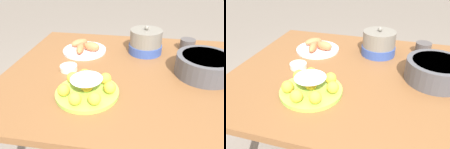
% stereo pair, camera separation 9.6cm
% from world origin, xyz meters
% --- Properties ---
extents(dining_table, '(1.24, 0.98, 0.75)m').
position_xyz_m(dining_table, '(0.00, 0.00, 0.65)').
color(dining_table, brown).
rests_on(dining_table, ground_plane).
extents(cake_plate, '(0.26, 0.26, 0.08)m').
position_xyz_m(cake_plate, '(-0.17, -0.22, 0.78)').
color(cake_plate, '#99CC4C').
rests_on(cake_plate, dining_table).
extents(serving_bowl, '(0.27, 0.27, 0.10)m').
position_xyz_m(serving_bowl, '(0.33, 0.03, 0.80)').
color(serving_bowl, '#4C4C51').
rests_on(serving_bowl, dining_table).
extents(sauce_bowl, '(0.08, 0.08, 0.03)m').
position_xyz_m(sauce_bowl, '(-0.31, -0.03, 0.76)').
color(sauce_bowl, silver).
rests_on(sauce_bowl, dining_table).
extents(seafood_platter, '(0.25, 0.25, 0.07)m').
position_xyz_m(seafood_platter, '(-0.30, 0.20, 0.77)').
color(seafood_platter, silver).
rests_on(seafood_platter, dining_table).
extents(cup_far, '(0.09, 0.09, 0.06)m').
position_xyz_m(cup_far, '(0.29, 0.32, 0.78)').
color(cup_far, '#4C4747').
rests_on(cup_far, dining_table).
extents(warming_pot, '(0.19, 0.19, 0.16)m').
position_xyz_m(warming_pot, '(0.05, 0.24, 0.81)').
color(warming_pot, '#334C99').
rests_on(warming_pot, dining_table).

